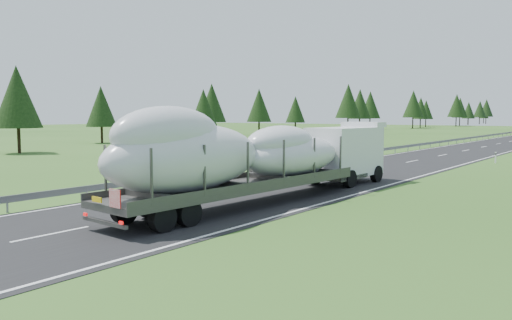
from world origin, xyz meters
The scene contains 4 objects.
ground centered at (0.00, 0.00, 0.00)m, with size 400.00×400.00×0.00m, color #2E541C.
guardrail centered at (-5.30, 99.94, 0.60)m, with size 0.10×400.00×0.76m.
tree_line_left centered at (-43.35, 121.88, 7.09)m, with size 15.26×296.15×12.47m.
boat_truck centered at (2.01, 1.05, 2.39)m, with size 3.61×20.92×4.66m.
Camera 1 is at (16.61, -18.50, 4.29)m, focal length 35.00 mm.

